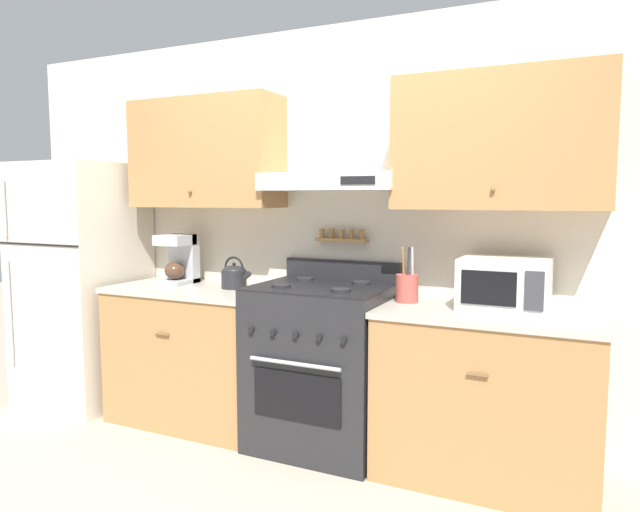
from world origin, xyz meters
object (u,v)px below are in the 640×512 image
object	(u,v)px
stove_range	(322,365)
utensil_crock	(407,287)
coffee_maker	(179,259)
microwave	(505,284)
tea_kettle	(234,276)
refrigerator	(82,284)

from	to	relation	value
stove_range	utensil_crock	world-z (taller)	utensil_crock
coffee_maker	microwave	size ratio (longest dim) A/B	0.75
stove_range	tea_kettle	distance (m)	0.83
microwave	utensil_crock	world-z (taller)	utensil_crock
microwave	utensil_crock	distance (m)	0.52
microwave	tea_kettle	bearing A→B (deg)	-179.39
refrigerator	coffee_maker	world-z (taller)	refrigerator
coffee_maker	stove_range	bearing A→B (deg)	-5.25
stove_range	tea_kettle	bearing A→B (deg)	173.80
tea_kettle	utensil_crock	distance (m)	1.15
tea_kettle	microwave	xyz separation A→B (m)	(1.68, 0.02, 0.05)
utensil_crock	microwave	bearing A→B (deg)	1.95
coffee_maker	microwave	world-z (taller)	coffee_maker
refrigerator	stove_range	bearing A→B (deg)	0.93
utensil_crock	tea_kettle	bearing A→B (deg)	-180.00
tea_kettle	coffee_maker	xyz separation A→B (m)	(-0.47, 0.03, 0.09)
microwave	refrigerator	bearing A→B (deg)	-177.64
coffee_maker	utensil_crock	bearing A→B (deg)	-1.13
tea_kettle	coffee_maker	bearing A→B (deg)	176.09
stove_range	utensil_crock	xyz separation A→B (m)	(0.49, 0.07, 0.49)
tea_kettle	coffee_maker	distance (m)	0.48
stove_range	refrigerator	size ratio (longest dim) A/B	0.63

